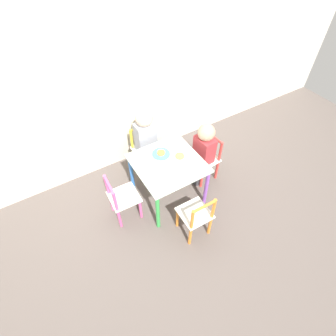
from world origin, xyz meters
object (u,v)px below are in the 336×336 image
object	(u,v)px
kids_table	(168,168)
storage_bin	(161,151)
chair_red	(206,159)
chair_pink	(122,199)
child_back	(146,137)
child_right	(203,149)
chair_orange	(196,216)
plate_right	(180,157)
plate_back	(161,154)
chair_yellow	(145,150)

from	to	relation	value
kids_table	storage_bin	world-z (taller)	kids_table
chair_red	chair_pink	size ratio (longest dim) A/B	1.00
child_back	child_right	distance (m)	0.58
child_back	storage_bin	xyz separation A→B (m)	(0.24, 0.13, -0.43)
chair_red	chair_orange	xyz separation A→B (m)	(-0.49, -0.52, 0.00)
plate_right	kids_table	bearing A→B (deg)	180.00
plate_right	plate_back	bearing A→B (deg)	135.00
storage_bin	chair_orange	bearing A→B (deg)	-103.49
storage_bin	chair_pink	bearing A→B (deg)	-143.36
chair_yellow	chair_pink	distance (m)	0.67
chair_orange	plate_right	size ratio (longest dim) A/B	2.79
child_back	plate_back	distance (m)	0.30
chair_pink	plate_right	xyz separation A→B (m)	(0.61, -0.02, 0.24)
chair_yellow	plate_right	size ratio (longest dim) A/B	2.79
chair_yellow	child_right	xyz separation A→B (m)	(0.42, -0.46, 0.18)
chair_pink	child_right	world-z (taller)	child_right
plate_back	plate_right	distance (m)	0.18
chair_pink	chair_orange	size ratio (longest dim) A/B	1.00
chair_pink	plate_right	distance (m)	0.66
chair_yellow	plate_back	distance (m)	0.43
chair_pink	child_back	size ratio (longest dim) A/B	0.65
plate_back	storage_bin	size ratio (longest dim) A/B	0.52
child_right	storage_bin	xyz separation A→B (m)	(-0.18, 0.53, -0.39)
kids_table	plate_back	bearing A→B (deg)	90.00
kids_table	child_right	world-z (taller)	child_right
chair_pink	plate_back	distance (m)	0.55
kids_table	plate_back	world-z (taller)	plate_back
child_right	chair_pink	bearing A→B (deg)	-93.20
chair_red	storage_bin	world-z (taller)	chair_red
plate_right	chair_orange	bearing A→B (deg)	-105.52
chair_yellow	plate_back	world-z (taller)	same
chair_pink	storage_bin	xyz separation A→B (m)	(0.73, 0.54, -0.20)
chair_yellow	storage_bin	bearing A→B (deg)	16.76
child_right	plate_right	bearing A→B (deg)	-88.34
chair_orange	child_right	size ratio (longest dim) A/B	0.72
child_back	child_right	bearing A→B (deg)	-43.22
child_back	storage_bin	world-z (taller)	child_back
plate_right	storage_bin	distance (m)	0.72
plate_right	child_back	bearing A→B (deg)	106.51
child_back	storage_bin	bearing A→B (deg)	28.49
chair_yellow	storage_bin	size ratio (longest dim) A/B	1.60
chair_pink	plate_right	size ratio (longest dim) A/B	2.79
chair_red	plate_right	size ratio (longest dim) A/B	2.79
chair_pink	child_right	size ratio (longest dim) A/B	0.72
plate_back	storage_bin	distance (m)	0.67
storage_bin	child_right	bearing A→B (deg)	-71.09
chair_red	chair_pink	distance (m)	0.97
chair_red	storage_bin	bearing A→B (deg)	-159.17
chair_orange	child_back	xyz separation A→B (m)	(0.01, 0.91, 0.23)
plate_back	chair_orange	bearing A→B (deg)	-90.78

